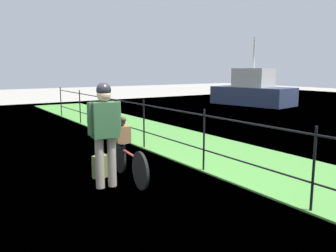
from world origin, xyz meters
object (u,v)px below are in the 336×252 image
Objects in this scene: terrier_dog at (121,121)px; bicycle_parked at (93,124)px; moored_boat_mid at (253,91)px; bicycle_main at (129,162)px; mooring_bollard at (121,141)px; wooden_crate at (121,133)px; backpack_on_paving at (101,166)px; cyclist_person at (105,126)px.

bicycle_parked is (-3.93, 0.96, -0.65)m from terrier_dog.
terrier_dog is 13.39m from moored_boat_mid.
mooring_bollard is (-2.20, 0.90, -0.12)m from bicycle_main.
terrier_dog reaches higher than bicycle_parked.
wooden_crate is 0.08× the size of moored_boat_mid.
backpack_on_paving is 0.26× the size of bicycle_parked.
terrier_dog is at bearing -13.78° from bicycle_parked.
bicycle_main is at bearing 104.28° from cyclist_person.
bicycle_parked is (-3.91, 0.96, -0.43)m from wooden_crate.
bicycle_parked reaches higher than backpack_on_paving.
moored_boat_mid reaches higher than terrier_dog.
bicycle_parked is at bearing 166.22° from terrier_dog.
bicycle_main is at bearing -13.22° from bicycle_parked.
mooring_bollard is (-1.87, 0.86, -0.77)m from terrier_dog.
moored_boat_mid reaches higher than mooring_bollard.
cyclist_person is 4.19× the size of mooring_bollard.
bicycle_main is at bearing -22.19° from mooring_bollard.
wooden_crate is at bearing -24.95° from mooring_bollard.
wooden_crate is at bearing 133.31° from cyclist_person.
cyclist_person is 4.21× the size of backpack_on_paving.
moored_boat_mid reaches higher than bicycle_main.
moored_boat_mid is at bearing 123.69° from cyclist_person.
mooring_bollard reaches higher than backpack_on_paving.
terrier_dog reaches higher than wooden_crate.
backpack_on_paving is (-0.04, -0.38, -0.55)m from wooden_crate.
moored_boat_mid is (-7.68, 11.23, 0.38)m from bicycle_main.
bicycle_main is 0.56m from wooden_crate.
wooden_crate is at bearing -13.82° from bicycle_parked.
bicycle_parked is 10.79m from moored_boat_mid.
terrier_dog is at bearing 173.51° from bicycle_main.
moored_boat_mid is (-7.28, 11.57, 0.51)m from backpack_on_paving.
wooden_crate is 0.74m from cyclist_person.
bicycle_main is at bearing -55.64° from moored_boat_mid.
moored_boat_mid is at bearing 123.27° from terrier_dog.
bicycle_main is 0.36× the size of moored_boat_mid.
wooden_crate is 2.11m from mooring_bollard.
terrier_dog is (0.02, -0.00, 0.22)m from wooden_crate.
cyclist_person is 0.96m from backpack_on_paving.
bicycle_parked is at bearing -136.68° from backpack_on_paving.
bicycle_parked is 0.35× the size of moored_boat_mid.
terrier_dog is (-0.33, 0.04, 0.65)m from bicycle_main.
mooring_bollard is at bearing -2.87° from bicycle_parked.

